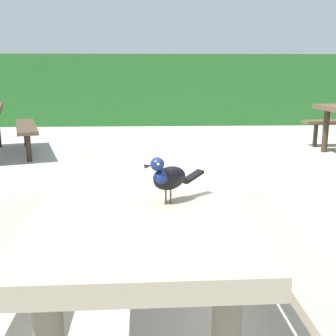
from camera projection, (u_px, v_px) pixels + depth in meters
The scene contains 4 objects.
ground_plane at pixel (215, 312), 2.16m from camera, with size 60.00×60.00×0.00m, color #B7B5AD.
hedge_wall at pixel (163, 89), 10.25m from camera, with size 28.00×2.03×1.60m, color #235B23.
picnic_table_foreground at pixel (140, 222), 1.90m from camera, with size 1.71×1.81×0.74m.
bird_grackle at pixel (168, 177), 1.56m from camera, with size 0.24×0.20×0.18m.
Camera 1 is at (-0.33, -1.92, 1.23)m, focal length 44.09 mm.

